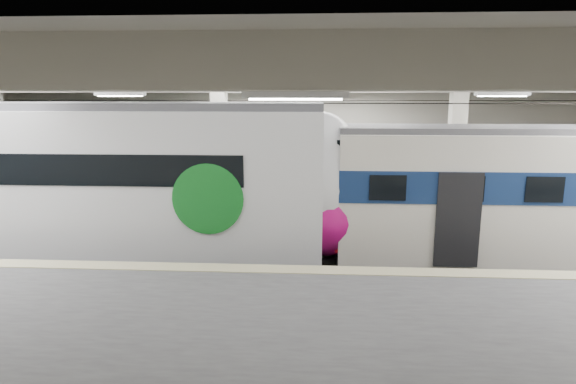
{
  "coord_description": "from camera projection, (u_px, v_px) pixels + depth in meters",
  "views": [
    {
      "loc": [
        0.32,
        -13.42,
        4.97
      ],
      "look_at": [
        -0.53,
        1.0,
        2.0
      ],
      "focal_mm": 30.0,
      "sensor_mm": 36.0,
      "label": 1
    }
  ],
  "objects": [
    {
      "name": "far_train",
      "position": [
        143.0,
        163.0,
        19.46
      ],
      "size": [
        13.15,
        2.86,
        4.22
      ],
      "rotation": [
        0.0,
        0.0,
        0.01
      ],
      "color": "white",
      "rests_on": "ground"
    },
    {
      "name": "modern_emu",
      "position": [
        137.0,
        186.0,
        13.95
      ],
      "size": [
        14.77,
        3.05,
        4.72
      ],
      "color": "white",
      "rests_on": "ground"
    },
    {
      "name": "station_hall",
      "position": [
        303.0,
        165.0,
        11.79
      ],
      "size": [
        36.0,
        24.0,
        5.75
      ],
      "color": "black",
      "rests_on": "ground"
    },
    {
      "name": "older_rer",
      "position": [
        555.0,
        197.0,
        13.3
      ],
      "size": [
        12.25,
        2.71,
        4.09
      ],
      "color": "white",
      "rests_on": "ground"
    }
  ]
}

